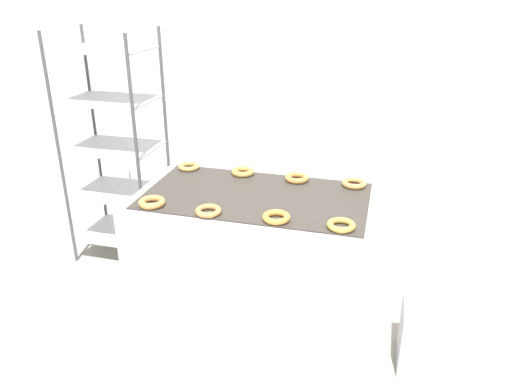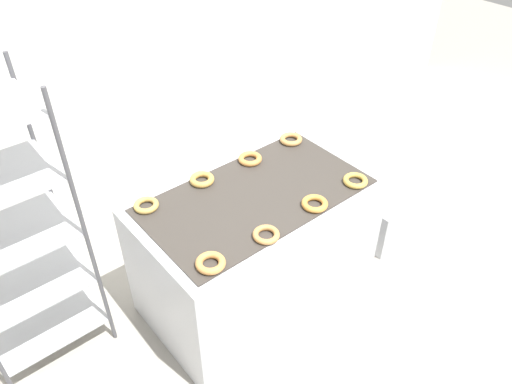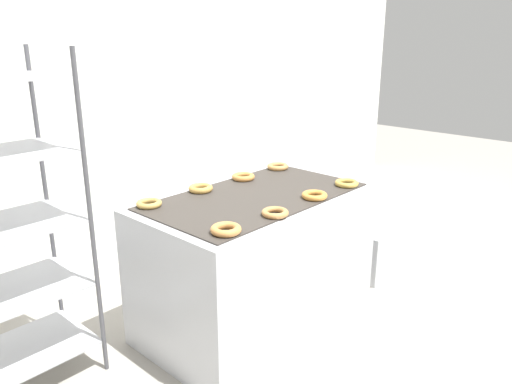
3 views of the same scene
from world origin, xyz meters
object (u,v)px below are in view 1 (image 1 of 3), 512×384
Objects in this scene: fryer_machine at (256,258)px; donut_near_midleft at (208,211)px; donut_far_midleft at (243,172)px; donut_near_right at (341,225)px; baking_rack_cart at (115,148)px; donut_far_right at (354,183)px; glaze_bin at (433,338)px; donut_far_midright at (297,178)px; donut_far_left at (189,167)px; donut_near_left at (152,202)px; donut_near_midright at (276,217)px.

donut_near_midleft reaches higher than fryer_machine.
donut_near_right is at bearing -40.13° from donut_far_midleft.
baking_rack_cart reaches higher than donut_far_right.
glaze_bin is 1.22m from donut_far_midright.
donut_far_left is (-1.08, 0.60, -0.00)m from donut_near_right.
donut_far_midright is at bearing 56.77° from fryer_machine.
baking_rack_cart reaches higher than donut_near_left.
baking_rack_cart reaches higher than donut_far_midleft.
donut_far_midright reaches higher than fryer_machine.
donut_far_left is (-0.02, 0.60, -0.00)m from donut_near_left.
donut_near_midleft is at bearing -2.94° from donut_near_left.
donut_near_midleft is at bearing -122.19° from donut_far_midright.
baking_rack_cart is at bearing 162.07° from donut_far_left.
donut_far_left is at bearing 150.97° from fryer_machine.
donut_near_right is 0.67m from donut_far_midright.
donut_near_midright is 1.06× the size of donut_far_left.
donut_far_right is (0.73, 0.60, 0.00)m from donut_near_midleft.
donut_near_midright is (1.42, -0.81, -0.00)m from baking_rack_cart.
baking_rack_cart is at bearing 162.81° from glaze_bin.
fryer_machine is 9.87× the size of donut_near_midleft.
donut_far_midleft is (0.38, -0.00, 0.00)m from donut_far_left.
baking_rack_cart is at bearing 172.60° from donut_far_right.
donut_near_midright reaches higher than donut_near_right.
donut_near_midleft is at bearing -91.41° from donut_far_midleft.
donut_far_right reaches higher than donut_near_right.
baking_rack_cart is 1.44m from donut_far_midright.
glaze_bin is 2.50× the size of donut_far_midleft.
donut_near_left is 1.01× the size of donut_far_right.
glaze_bin is 1.84m from donut_far_left.
baking_rack_cart is at bearing 170.56° from donut_far_midright.
fryer_machine is at bearing 151.36° from donut_near_right.
donut_far_left is 0.94× the size of donut_far_right.
donut_near_midleft is (-1.27, -0.12, 0.69)m from glaze_bin.
donut_near_midright reaches higher than donut_far_left.
donut_near_midleft reaches higher than glaze_bin.
donut_near_midleft is 0.71m from donut_far_midright.
baking_rack_cart is at bearing 155.14° from donut_near_right.
donut_far_midleft is at bearing 158.55° from glaze_bin.
donut_near_midright reaches higher than glaze_bin.
glaze_bin is at bearing -17.19° from baking_rack_cart.
donut_far_right reaches higher than donut_far_left.
donut_near_midleft is 0.61m from donut_far_midleft.
donut_near_midright is (-0.89, -0.10, 0.69)m from glaze_bin.
glaze_bin is at bearing -42.18° from donut_far_right.
donut_near_left is at bearing -151.33° from fryer_machine.
donut_far_midright is at bearing 38.81° from donut_near_left.
donut_far_midright reaches higher than donut_near_midright.
donut_near_midright is (0.38, 0.02, 0.00)m from donut_near_midleft.
baking_rack_cart is at bearing 130.50° from donut_near_left.
donut_near_left is 1.05× the size of donut_near_midleft.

